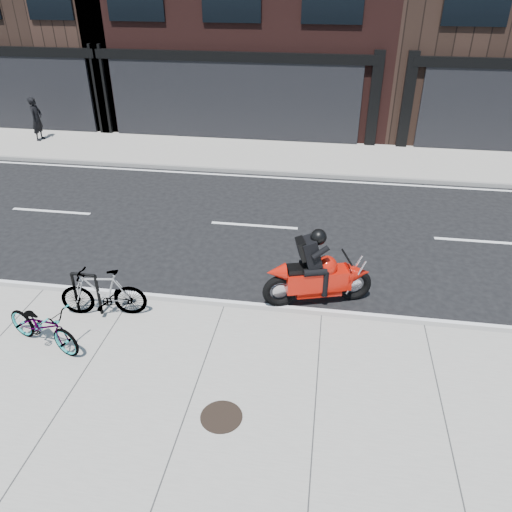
% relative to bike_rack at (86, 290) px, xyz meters
% --- Properties ---
extents(ground, '(120.00, 120.00, 0.00)m').
position_rel_bike_rack_xyz_m(ground, '(2.63, 2.60, -0.67)').
color(ground, black).
rests_on(ground, ground).
extents(sidewalk_near, '(60.00, 6.00, 0.13)m').
position_rel_bike_rack_xyz_m(sidewalk_near, '(2.63, -2.40, -0.61)').
color(sidewalk_near, gray).
rests_on(sidewalk_near, ground).
extents(sidewalk_far, '(60.00, 3.50, 0.13)m').
position_rel_bike_rack_xyz_m(sidewalk_far, '(2.63, 10.35, -0.61)').
color(sidewalk_far, gray).
rests_on(sidewalk_far, ground).
extents(bike_rack, '(0.55, 0.07, 0.93)m').
position_rel_bike_rack_xyz_m(bike_rack, '(0.00, 0.00, 0.00)').
color(bike_rack, black).
rests_on(bike_rack, sidewalk_near).
extents(bicycle_front, '(1.81, 1.13, 0.90)m').
position_rel_bike_rack_xyz_m(bicycle_front, '(-0.35, -1.07, -0.10)').
color(bicycle_front, gray).
rests_on(bicycle_front, sidewalk_near).
extents(bicycle_rear, '(1.76, 0.72, 1.02)m').
position_rel_bike_rack_xyz_m(bicycle_rear, '(0.35, 0.00, -0.03)').
color(bicycle_rear, gray).
rests_on(bicycle_rear, sidewalk_near).
extents(motorcycle, '(2.28, 0.98, 1.75)m').
position_rel_bike_rack_xyz_m(motorcycle, '(4.60, 1.27, 0.04)').
color(motorcycle, black).
rests_on(motorcycle, ground).
extents(pedestrian, '(0.40, 0.61, 1.66)m').
position_rel_bike_rack_xyz_m(pedestrian, '(-7.04, 10.64, 0.29)').
color(pedestrian, black).
rests_on(pedestrian, sidewalk_far).
extents(manhole_cover, '(0.70, 0.70, 0.02)m').
position_rel_bike_rack_xyz_m(manhole_cover, '(3.20, -2.26, -0.54)').
color(manhole_cover, black).
rests_on(manhole_cover, sidewalk_near).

